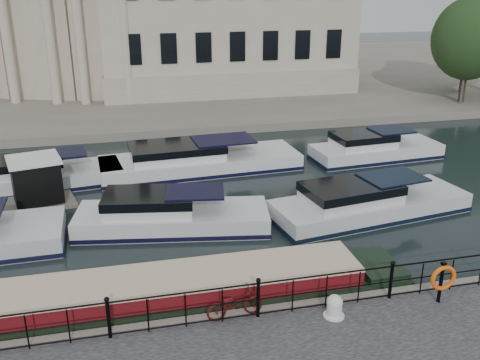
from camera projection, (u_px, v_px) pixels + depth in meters
name	position (u px, v px, depth m)	size (l,w,h in m)	color
ground_plane	(239.00, 290.00, 17.08)	(160.00, 160.00, 0.00)	black
far_bank	(148.00, 77.00, 52.50)	(120.00, 42.00, 0.55)	#6B665B
railing	(258.00, 296.00, 14.61)	(24.14, 0.14, 1.22)	black
civic_building	(135.00, 8.00, 45.99)	(53.55, 31.84, 16.85)	#ADA38C
bicycle	(235.00, 304.00, 14.67)	(0.57, 1.63, 0.85)	#4A0F0D
mooring_bollard	(334.00, 306.00, 14.74)	(0.59, 0.59, 0.67)	silver
life_ring_post	(443.00, 278.00, 15.17)	(0.79, 0.21, 1.29)	black
narrowboat	(145.00, 304.00, 15.75)	(16.34, 2.25, 1.59)	black
harbour_hut	(37.00, 183.00, 23.36)	(3.40, 3.04, 2.18)	#6B665B
cabin_cruisers	(187.00, 190.00, 24.21)	(28.47, 11.06, 1.99)	silver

